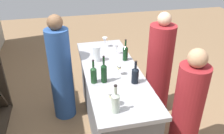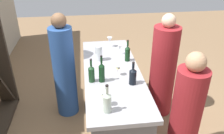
% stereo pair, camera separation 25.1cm
% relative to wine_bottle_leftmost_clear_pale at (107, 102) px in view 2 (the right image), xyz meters
% --- Properties ---
extents(ground_plane, '(12.00, 12.00, 0.00)m').
position_rel_wine_bottle_leftmost_clear_pale_xyz_m(ground_plane, '(0.80, -0.15, -1.08)').
color(ground_plane, '#846647').
extents(bar_counter, '(2.01, 0.71, 0.97)m').
position_rel_wine_bottle_leftmost_clear_pale_xyz_m(bar_counter, '(0.80, -0.15, -0.59)').
color(bar_counter, slate).
rests_on(bar_counter, ground).
extents(wine_bottle_leftmost_clear_pale, '(0.08, 0.08, 0.30)m').
position_rel_wine_bottle_leftmost_clear_pale_xyz_m(wine_bottle_leftmost_clear_pale, '(0.00, 0.00, 0.00)').
color(wine_bottle_leftmost_clear_pale, '#B7C6B2').
rests_on(wine_bottle_leftmost_clear_pale, bar_counter).
extents(wine_bottle_second_left_near_black, '(0.08, 0.08, 0.28)m').
position_rel_wine_bottle_leftmost_clear_pale_xyz_m(wine_bottle_second_left_near_black, '(0.46, -0.34, -0.01)').
color(wine_bottle_second_left_near_black, black).
rests_on(wine_bottle_second_left_near_black, bar_counter).
extents(wine_bottle_center_dark_green, '(0.07, 0.07, 0.34)m').
position_rel_wine_bottle_leftmost_clear_pale_xyz_m(wine_bottle_center_dark_green, '(0.56, 0.00, 0.01)').
color(wine_bottle_center_dark_green, black).
rests_on(wine_bottle_center_dark_green, bar_counter).
extents(wine_bottle_second_right_olive_green, '(0.07, 0.07, 0.29)m').
position_rel_wine_bottle_leftmost_clear_pale_xyz_m(wine_bottle_second_right_olive_green, '(0.57, 0.12, -0.00)').
color(wine_bottle_second_right_olive_green, '#193D1E').
rests_on(wine_bottle_second_right_olive_green, bar_counter).
extents(wine_bottle_rightmost_dark_green, '(0.07, 0.07, 0.30)m').
position_rel_wine_bottle_leftmost_clear_pale_xyz_m(wine_bottle_rightmost_dark_green, '(1.05, -0.39, 0.00)').
color(wine_bottle_rightmost_dark_green, black).
rests_on(wine_bottle_rightmost_dark_green, bar_counter).
extents(wine_glass_near_left, '(0.06, 0.06, 0.15)m').
position_rel_wine_bottle_leftmost_clear_pale_xyz_m(wine_glass_near_left, '(1.27, -0.32, -0.01)').
color(wine_glass_near_left, white).
rests_on(wine_glass_near_left, bar_counter).
extents(wine_glass_near_center, '(0.08, 0.08, 0.16)m').
position_rel_wine_bottle_leftmost_clear_pale_xyz_m(wine_glass_near_center, '(1.56, -0.21, 0.00)').
color(wine_glass_near_center, white).
rests_on(wine_glass_near_center, bar_counter).
extents(wine_glass_near_right, '(0.07, 0.07, 0.14)m').
position_rel_wine_bottle_leftmost_clear_pale_xyz_m(wine_glass_near_right, '(0.67, -0.20, -0.02)').
color(wine_glass_near_right, white).
rests_on(wine_glass_near_right, bar_counter).
extents(wine_glass_far_left, '(0.08, 0.08, 0.17)m').
position_rel_wine_bottle_leftmost_clear_pale_xyz_m(wine_glass_far_left, '(0.09, 0.02, 0.00)').
color(wine_glass_far_left, white).
rests_on(wine_glass_far_left, bar_counter).
extents(water_pitcher, '(0.10, 0.10, 0.21)m').
position_rel_wine_bottle_leftmost_clear_pale_xyz_m(water_pitcher, '(1.11, -0.00, -0.01)').
color(water_pitcher, silver).
rests_on(water_pitcher, bar_counter).
extents(person_left_guest, '(0.40, 0.40, 1.59)m').
position_rel_wine_bottle_leftmost_clear_pale_xyz_m(person_left_guest, '(1.12, -0.95, -0.35)').
color(person_left_guest, maroon).
rests_on(person_left_guest, ground).
extents(person_center_guest, '(0.41, 0.41, 1.45)m').
position_rel_wine_bottle_leftmost_clear_pale_xyz_m(person_center_guest, '(0.21, -0.94, -0.42)').
color(person_center_guest, maroon).
rests_on(person_center_guest, ground).
extents(person_server_behind, '(0.42, 0.42, 1.60)m').
position_rel_wine_bottle_leftmost_clear_pale_xyz_m(person_server_behind, '(1.28, 0.50, -0.33)').
color(person_server_behind, '#284C8C').
rests_on(person_server_behind, ground).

